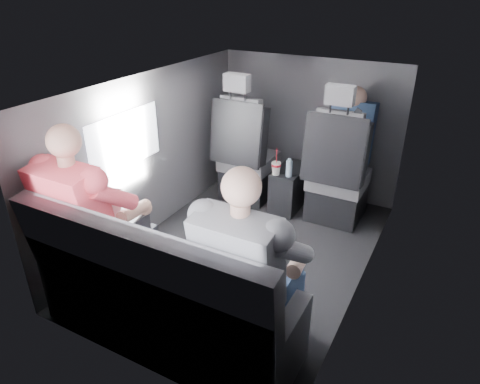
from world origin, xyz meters
The scene contains 19 objects.
floor centered at (0.00, 0.00, 0.00)m, with size 2.60×2.60×0.00m, color black.
ceiling centered at (0.00, 0.00, 1.35)m, with size 2.60×2.60×0.00m, color #B2B2AD.
panel_left centered at (-0.90, 0.00, 0.68)m, with size 0.02×2.60×1.35m, color #56565B.
panel_right centered at (0.90, 0.00, 0.68)m, with size 0.02×2.60×1.35m, color #56565B.
panel_front centered at (0.00, 1.30, 0.68)m, with size 1.80×0.02×1.35m, color #56565B.
panel_back centered at (0.00, -1.30, 0.68)m, with size 1.80×0.02×1.35m, color #56565B.
side_window centered at (-0.88, -0.30, 0.90)m, with size 0.02×0.75×0.42m, color white.
seatbelt centered at (0.45, 0.67, 0.80)m, with size 0.05×0.01×0.65m, color black.
front_seat_left centered at (-0.45, 0.84, 0.40)m, with size 0.52×0.58×1.26m.
front_seat_right centered at (0.45, 0.84, 0.40)m, with size 0.52×0.58×1.26m.
center_console centered at (0.00, 0.88, 0.20)m, with size 0.24×0.48×0.41m.
rear_bench centered at (0.00, -1.06, 0.31)m, with size 1.60×0.57×0.92m.
soda_cup centered at (-0.07, 0.69, 0.46)m, with size 0.08×0.08×0.26m.
water_bottle centered at (0.05, 0.71, 0.48)m, with size 0.06×0.06×0.17m.
laptop_white centered at (-0.59, -0.83, 0.64)m, with size 0.41×0.41×0.27m.
laptop_black centered at (0.52, -0.81, 0.63)m, with size 0.39×0.41×0.23m.
passenger_rear_left centered at (-0.59, -0.97, 0.65)m, with size 0.54×0.66×1.29m.
passenger_rear_right centered at (0.51, -0.97, 0.64)m, with size 0.52×0.64×1.26m.
passenger_front_right centered at (0.47, 1.10, 0.74)m, with size 0.38×0.38×0.74m.
Camera 1 is at (1.31, -2.57, 1.99)m, focal length 32.00 mm.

